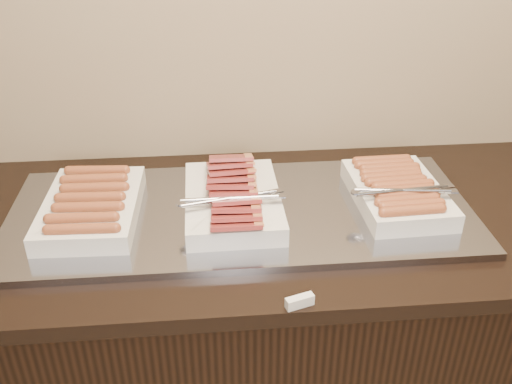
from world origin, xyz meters
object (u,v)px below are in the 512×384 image
(warming_tray, at_px, (241,212))
(dish_left, at_px, (91,206))
(dish_right, at_px, (398,191))
(dish_center, at_px, (233,199))
(counter, at_px, (245,340))

(warming_tray, distance_m, dish_left, 0.38)
(warming_tray, xyz_separation_m, dish_left, (-0.38, -0.00, 0.04))
(dish_left, xyz_separation_m, dish_right, (0.79, -0.00, 0.01))
(warming_tray, bearing_deg, dish_left, -180.00)
(dish_center, bearing_deg, counter, 7.38)
(dish_left, relative_size, dish_center, 0.93)
(dish_left, bearing_deg, dish_center, 1.18)
(counter, relative_size, warming_tray, 1.72)
(counter, xyz_separation_m, dish_right, (0.41, -0.00, 0.50))
(dish_left, relative_size, dish_right, 1.05)
(warming_tray, relative_size, dish_right, 3.57)
(dish_center, bearing_deg, warming_tray, 9.05)
(counter, distance_m, dish_center, 0.50)
(dish_left, bearing_deg, warming_tray, 1.78)
(counter, bearing_deg, dish_right, -0.60)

